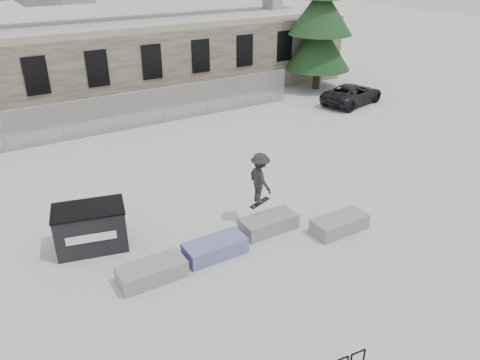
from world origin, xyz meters
name	(u,v)px	position (x,y,z in m)	size (l,w,h in m)	color
ground	(238,243)	(0.00, 0.00, 0.00)	(120.00, 120.00, 0.00)	#B9B9B4
stone_wall	(92,75)	(0.00, 16.24, 2.26)	(36.00, 2.58, 4.50)	brown
chainlink_fence	(116,113)	(0.00, 12.50, 1.04)	(22.06, 0.06, 2.02)	gray
planter_far_left	(152,271)	(-3.17, -0.29, 0.29)	(2.00, 0.90, 0.53)	gray
planter_center_left	(215,247)	(-0.99, -0.19, 0.29)	(2.00, 0.90, 0.53)	#323B96
planter_center_right	(269,223)	(1.31, 0.14, 0.29)	(2.00, 0.90, 0.53)	gray
planter_offset	(339,223)	(3.38, -1.17, 0.29)	(2.00, 0.90, 0.53)	gray
dumpster	(91,228)	(-4.19, 2.30, 0.74)	(2.50, 1.87, 1.47)	black
spruce_tree	(321,17)	(14.68, 13.64, 4.82)	(4.39, 4.39, 11.50)	#38281E
suv	(352,94)	(14.29, 9.64, 0.63)	(2.10, 4.56, 1.27)	black
skateboarder	(260,179)	(1.35, 0.78, 1.73)	(0.81, 1.23, 1.98)	#232325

